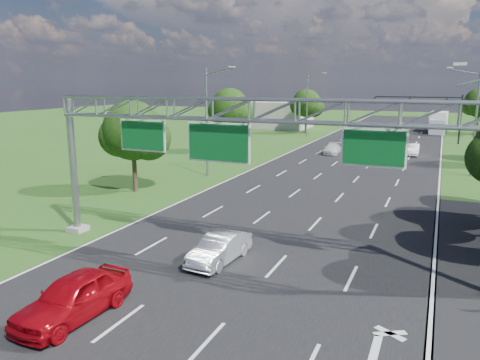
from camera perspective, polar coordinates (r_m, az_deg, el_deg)
The scene contains 19 objects.
ground at distance 40.76m, azimuth 10.54°, elevation -0.79°, with size 220.00×220.00×0.00m, color #2D5419.
road at distance 40.76m, azimuth 10.54°, elevation -0.79°, with size 18.00×180.00×0.02m, color black.
road_flare at distance 24.54m, azimuth 25.74°, elevation -10.39°, with size 3.00×30.00×0.02m, color black.
sign_gantry at distance 22.52m, azimuth 1.61°, elevation 7.00°, with size 23.50×1.00×9.56m.
traffic_signal at distance 73.95m, azimuth 22.66°, elevation 8.18°, with size 12.21×0.24×7.00m.
streetlight_l_near at distance 43.79m, azimuth -3.86°, elevation 7.65°, with size 2.97×0.22×10.16m.
streetlight_l_far at distance 76.56m, azimuth 8.33°, elevation 9.37°, with size 2.97×0.22×10.16m.
streetlight_r_mid at distance 49.03m, azimuth 26.60°, elevation 6.88°, with size 2.97×0.22×10.16m.
tree_verge_la at distance 38.46m, azimuth -12.80°, elevation 5.56°, with size 5.76×4.80×7.40m.
tree_verge_lb at distance 59.32m, azimuth -1.18°, elevation 8.62°, with size 5.76×4.80×8.06m.
tree_verge_lc at distance 81.87m, azimuth 8.15°, elevation 9.11°, with size 5.76×4.80×7.62m.
tree_verge_re at distance 87.13m, azimuth 27.20°, elevation 8.24°, with size 5.76×4.80×7.84m.
building_left at distance 92.31m, azimuth 3.94°, elevation 7.96°, with size 14.00×10.00×5.00m, color #A09686.
red_coupe at distance 19.26m, azimuth -19.64°, elevation -13.27°, with size 2.01×5.00×1.70m, color #A50710.
silver_sedan at distance 23.45m, azimuth -2.52°, elevation -8.33°, with size 1.51×4.32×1.42m, color silver.
car_queue_a at distance 59.33m, azimuth 11.17°, elevation 3.75°, with size 1.76×4.32×1.25m, color silver.
car_queue_b at distance 80.92m, azimuth 18.77°, elevation 5.49°, with size 2.13×4.63×1.29m, color black.
car_queue_d at distance 60.83m, azimuth 20.28°, elevation 3.49°, with size 1.46×4.18×1.38m, color white.
box_truck at distance 90.30m, azimuth 23.01°, elevation 6.45°, with size 3.11×9.45×3.53m.
Camera 1 is at (8.64, -8.85, 8.82)m, focal length 35.00 mm.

